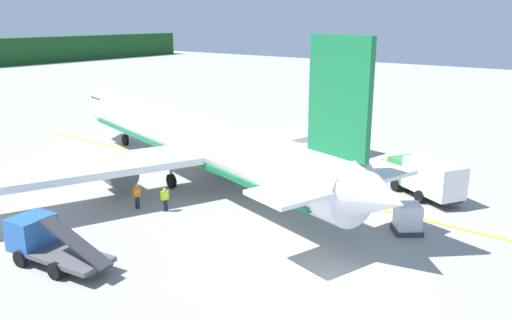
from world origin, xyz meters
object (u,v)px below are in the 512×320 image
Objects in this scene: cargo_container_mid at (407,218)px; crew_loader_right at (165,197)px; service_truck_fuel at (46,242)px; service_truck_baggage at (426,176)px; airliner_foreground at (194,138)px; crew_marshaller at (381,167)px; crew_loader_left at (137,194)px.

cargo_container_mid reaches higher than crew_loader_right.
service_truck_baggage reaches higher than service_truck_fuel.
service_truck_baggage is (22.67, -12.35, 0.43)m from service_truck_fuel.
crew_loader_right is at bearing -151.36° from airliner_foreground.
crew_marshaller is 17.81m from crew_loader_right.
crew_marshaller is at bearing -17.81° from service_truck_fuel.
crew_loader_left is at bearing 114.58° from cargo_container_mid.
airliner_foreground is 18.10m from cargo_container_mid.
crew_loader_left is 1.06× the size of crew_loader_right.
cargo_container_mid is (-7.00, -1.47, -0.68)m from service_truck_baggage.
airliner_foreground is 18.01m from service_truck_baggage.
service_truck_baggage is 3.85× the size of crew_loader_right.
service_truck_baggage is at bearing -115.12° from crew_marshaller.
service_truck_baggage is at bearing -45.71° from crew_loader_left.
airliner_foreground is 24.46× the size of crew_loader_right.
airliner_foreground is 7.88m from crew_loader_left.
cargo_container_mid is 1.29× the size of crew_marshaller.
service_truck_fuel is 3.74× the size of crew_loader_left.
airliner_foreground reaches higher than crew_loader_right.
airliner_foreground is at bearing 113.31° from service_truck_baggage.
cargo_container_mid is (0.10, -17.93, -2.47)m from airliner_foreground.
service_truck_baggage is at bearing -28.58° from service_truck_fuel.
service_truck_baggage is at bearing -66.69° from airliner_foreground.
service_truck_fuel is 1.03× the size of service_truck_baggage.
service_truck_fuel is at bearing -163.43° from crew_loader_left.
crew_loader_right is (0.86, -1.87, -0.07)m from crew_loader_left.
crew_marshaller is (9.06, 5.87, 0.12)m from cargo_container_mid.
service_truck_baggage is 4.89m from crew_marshaller.
crew_marshaller is 1.05× the size of crew_loader_right.
cargo_container_mid is at bearing -65.42° from crew_loader_right.
crew_loader_left is at bearing 134.29° from service_truck_baggage.
airliner_foreground is 23.09× the size of crew_loader_left.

